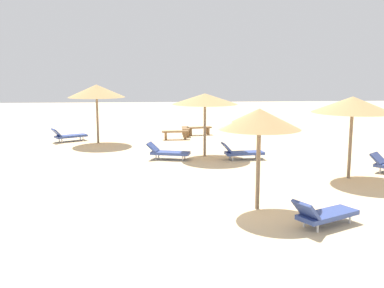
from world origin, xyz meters
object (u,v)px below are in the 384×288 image
lounger_0 (167,152)px  bench_0 (199,129)px  lounger_5 (241,152)px  parasol_1 (259,119)px  lounger_3 (69,136)px  parasol_3 (96,91)px  parasol_0 (205,99)px  bench_1 (186,130)px  parasol_2 (353,105)px  bench_2 (175,133)px  lounger_1 (324,214)px

lounger_0 → bench_0: 7.46m
lounger_5 → parasol_1: bearing=-96.9°
lounger_3 → parasol_1: bearing=-58.5°
parasol_3 → lounger_5: 8.77m
parasol_0 → parasol_3: (-5.33, 3.99, 0.18)m
parasol_3 → bench_1: parasol_3 is taller
parasol_2 → bench_2: bearing=122.2°
parasol_1 → lounger_1: (1.38, -1.54, -2.26)m
parasol_2 → lounger_3: parasol_2 is taller
lounger_0 → bench_2: bearing=84.1°
lounger_3 → bench_0: (7.39, 1.85, 0.02)m
bench_1 → bench_2: 1.48m
parasol_0 → bench_0: (0.35, 6.61, -2.27)m
bench_2 → bench_1: bearing=63.6°
lounger_5 → lounger_3: bearing=146.8°
parasol_3 → lounger_3: size_ratio=1.62×
parasol_0 → bench_0: size_ratio=1.91×
bench_2 → parasol_3: bearing=-166.5°
lounger_5 → bench_0: 7.56m
parasol_3 → bench_1: bearing=25.7°
parasol_2 → bench_1: (-5.33, 10.82, -2.34)m
lounger_1 → bench_1: 15.92m
lounger_1 → lounger_3: 16.83m
parasol_0 → lounger_1: (2.08, -9.39, -2.29)m
lounger_5 → bench_2: bearing=114.7°
lounger_1 → bench_1: (-2.56, 15.71, 0.02)m
lounger_5 → lounger_1: bearing=-86.4°
parasol_0 → lounger_3: size_ratio=1.53×
parasol_2 → bench_1: parasol_2 is taller
parasol_0 → parasol_1: 7.88m
parasol_0 → lounger_1: parasol_0 is taller
lounger_5 → bench_0: (-1.20, 7.46, 0.02)m
bench_1 → bench_0: bearing=18.9°
bench_0 → bench_1: same height
lounger_0 → bench_0: size_ratio=1.28×
lounger_3 → parasol_0: bearing=-34.1°
parasol_0 → lounger_3: (-7.04, 4.76, -2.29)m
parasol_3 → lounger_1: size_ratio=1.61×
parasol_1 → lounger_3: parasol_1 is taller
parasol_2 → bench_0: (-4.49, 11.10, -2.34)m
lounger_3 → bench_2: 5.90m
lounger_3 → bench_2: lounger_3 is taller
parasol_0 → lounger_3: parasol_0 is taller
lounger_5 → lounger_0: bearing=174.8°
lounger_3 → bench_0: lounger_3 is taller
parasol_2 → lounger_5: (-3.30, 3.64, -2.36)m
lounger_5 → parasol_3: bearing=144.8°
parasol_1 → parasol_3: 13.29m
parasol_0 → lounger_0: (-1.72, -0.56, -2.29)m
lounger_0 → bench_0: lounger_0 is taller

